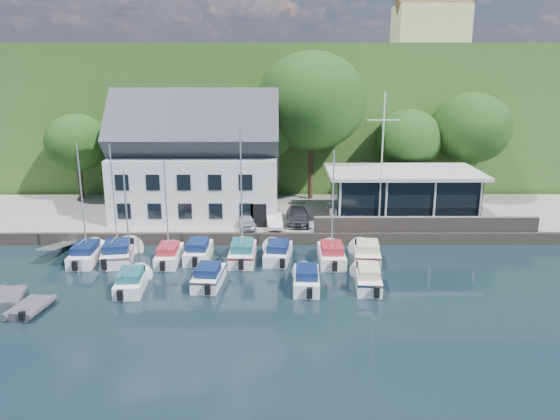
# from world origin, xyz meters

# --- Properties ---
(ground) EXTENTS (180.00, 180.00, 0.00)m
(ground) POSITION_xyz_m (0.00, 0.00, 0.00)
(ground) COLOR black
(ground) RESTS_ON ground
(quay) EXTENTS (60.00, 13.00, 1.00)m
(quay) POSITION_xyz_m (0.00, 17.50, 0.50)
(quay) COLOR gray
(quay) RESTS_ON ground
(quay_face) EXTENTS (60.00, 0.30, 1.00)m
(quay_face) POSITION_xyz_m (0.00, 11.00, 0.50)
(quay_face) COLOR #5D534A
(quay_face) RESTS_ON ground
(hillside) EXTENTS (160.00, 75.00, 16.00)m
(hillside) POSITION_xyz_m (0.00, 62.00, 8.00)
(hillside) COLOR #314E1D
(hillside) RESTS_ON ground
(field_patch) EXTENTS (50.00, 30.00, 0.30)m
(field_patch) POSITION_xyz_m (8.00, 70.00, 16.15)
(field_patch) COLOR #566934
(field_patch) RESTS_ON hillside
(farmhouse) EXTENTS (10.40, 7.00, 8.20)m
(farmhouse) POSITION_xyz_m (22.00, 52.00, 20.10)
(farmhouse) COLOR beige
(farmhouse) RESTS_ON hillside
(harbor_building) EXTENTS (14.40, 8.20, 8.70)m
(harbor_building) POSITION_xyz_m (-7.00, 16.50, 5.35)
(harbor_building) COLOR silver
(harbor_building) RESTS_ON quay
(club_pavilion) EXTENTS (13.20, 7.20, 4.10)m
(club_pavilion) POSITION_xyz_m (11.00, 16.00, 3.05)
(club_pavilion) COLOR black
(club_pavilion) RESTS_ON quay
(seawall) EXTENTS (18.00, 0.50, 1.20)m
(seawall) POSITION_xyz_m (12.00, 11.40, 1.60)
(seawall) COLOR #5D534A
(seawall) RESTS_ON quay
(gangway) EXTENTS (1.20, 6.00, 1.40)m
(gangway) POSITION_xyz_m (-16.50, 9.00, 0.00)
(gangway) COLOR silver
(gangway) RESTS_ON ground
(car_silver) EXTENTS (2.11, 3.57, 1.14)m
(car_silver) POSITION_xyz_m (-2.58, 12.55, 1.57)
(car_silver) COLOR silver
(car_silver) RESTS_ON quay
(car_white) EXTENTS (1.56, 3.65, 1.17)m
(car_white) POSITION_xyz_m (-0.25, 12.80, 1.59)
(car_white) COLOR silver
(car_white) RESTS_ON quay
(car_dgrey) EXTENTS (1.82, 4.45, 1.29)m
(car_dgrey) POSITION_xyz_m (1.74, 13.72, 1.65)
(car_dgrey) COLOR #2C2C31
(car_dgrey) RESTS_ON quay
(car_blue) EXTENTS (2.07, 4.18, 1.37)m
(car_blue) POSITION_xyz_m (6.18, 13.49, 1.69)
(car_blue) COLOR #2D478C
(car_blue) RESTS_ON quay
(flagpole) EXTENTS (2.63, 0.20, 10.94)m
(flagpole) POSITION_xyz_m (8.47, 12.81, 6.47)
(flagpole) COLOR silver
(flagpole) RESTS_ON quay
(tree_0) EXTENTS (6.14, 6.14, 8.39)m
(tree_0) POSITION_xyz_m (-19.48, 22.37, 5.20)
(tree_0) COLOR black
(tree_0) RESTS_ON quay
(tree_1) EXTENTS (7.35, 7.35, 10.05)m
(tree_1) POSITION_xyz_m (-12.70, 21.28, 6.02)
(tree_1) COLOR black
(tree_1) RESTS_ON quay
(tree_2) EXTENTS (7.79, 7.79, 10.65)m
(tree_2) POSITION_xyz_m (-2.06, 21.86, 6.33)
(tree_2) COLOR black
(tree_2) RESTS_ON quay
(tree_3) EXTENTS (10.46, 10.46, 14.29)m
(tree_3) POSITION_xyz_m (3.33, 22.27, 8.15)
(tree_3) COLOR black
(tree_3) RESTS_ON quay
(tree_4) EXTENTS (6.45, 6.45, 8.81)m
(tree_4) POSITION_xyz_m (12.87, 22.66, 5.41)
(tree_4) COLOR black
(tree_4) RESTS_ON quay
(tree_5) EXTENTS (7.62, 7.62, 10.41)m
(tree_5) POSITION_xyz_m (18.95, 22.66, 6.20)
(tree_5) COLOR black
(tree_5) RESTS_ON quay
(boat_r1_0) EXTENTS (1.97, 6.39, 8.66)m
(boat_r1_0) POSITION_xyz_m (-13.97, 7.40, 4.33)
(boat_r1_0) COLOR white
(boat_r1_0) RESTS_ON ground
(boat_r1_1) EXTENTS (3.16, 6.25, 9.42)m
(boat_r1_1) POSITION_xyz_m (-11.67, 7.36, 4.71)
(boat_r1_1) COLOR white
(boat_r1_1) RESTS_ON ground
(boat_r1_2) EXTENTS (1.77, 5.77, 8.43)m
(boat_r1_2) POSITION_xyz_m (-7.90, 7.17, 4.21)
(boat_r1_2) COLOR white
(boat_r1_2) RESTS_ON ground
(boat_r1_3) EXTENTS (2.00, 5.61, 1.50)m
(boat_r1_3) POSITION_xyz_m (-5.82, 7.74, 0.75)
(boat_r1_3) COLOR white
(boat_r1_3) RESTS_ON ground
(boat_r1_4) EXTENTS (2.09, 6.13, 9.42)m
(boat_r1_4) POSITION_xyz_m (-2.52, 7.41, 4.71)
(boat_r1_4) COLOR white
(boat_r1_4) RESTS_ON ground
(boat_r1_5) EXTENTS (2.63, 5.87, 1.41)m
(boat_r1_5) POSITION_xyz_m (0.11, 7.59, 0.70)
(boat_r1_5) COLOR white
(boat_r1_5) RESTS_ON ground
(boat_r1_6) EXTENTS (2.01, 6.04, 8.95)m
(boat_r1_6) POSITION_xyz_m (4.02, 7.09, 4.48)
(boat_r1_6) COLOR white
(boat_r1_6) RESTS_ON ground
(boat_r1_7) EXTENTS (2.56, 5.81, 1.51)m
(boat_r1_7) POSITION_xyz_m (6.65, 7.32, 0.75)
(boat_r1_7) COLOR white
(boat_r1_7) RESTS_ON ground
(boat_r2_1) EXTENTS (2.19, 5.79, 8.20)m
(boat_r2_1) POSITION_xyz_m (-9.35, 2.23, 4.10)
(boat_r2_1) COLOR white
(boat_r2_1) RESTS_ON ground
(boat_r2_2) EXTENTS (2.31, 5.40, 1.42)m
(boat_r2_2) POSITION_xyz_m (-4.46, 2.90, 0.71)
(boat_r2_2) COLOR white
(boat_r2_2) RESTS_ON ground
(boat_r2_3) EXTENTS (2.04, 5.74, 1.44)m
(boat_r2_3) POSITION_xyz_m (1.95, 2.45, 0.72)
(boat_r2_3) COLOR white
(boat_r2_3) RESTS_ON ground
(boat_r2_4) EXTENTS (2.18, 5.99, 1.48)m
(boat_r2_4) POSITION_xyz_m (5.98, 2.61, 0.74)
(boat_r2_4) COLOR white
(boat_r2_4) RESTS_ON ground
(dinghy_0) EXTENTS (2.51, 3.42, 0.72)m
(dinghy_0) POSITION_xyz_m (-16.43, 0.30, 0.36)
(dinghy_0) COLOR #3B3A40
(dinghy_0) RESTS_ON ground
(dinghy_1) EXTENTS (2.28, 3.31, 0.72)m
(dinghy_1) POSITION_xyz_m (-14.47, -1.16, 0.36)
(dinghy_1) COLOR #3B3A40
(dinghy_1) RESTS_ON ground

